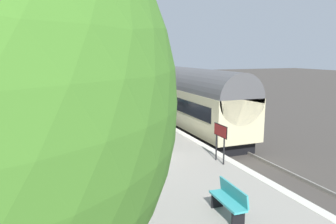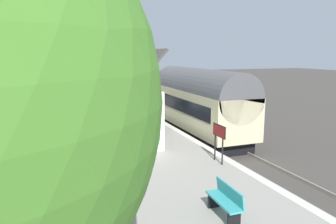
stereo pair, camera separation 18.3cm
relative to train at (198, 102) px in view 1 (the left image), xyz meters
The scene contains 16 objects.
ground_plane 3.73m from the train, 162.59° to the left, with size 160.00×160.00×0.00m, color #423D38.
platform 6.08m from the train, 119.54° to the left, with size 32.00×6.31×0.86m, color gray.
platform_edge_coping 3.79m from the train, 144.04° to the left, with size 32.00×0.36×0.02m, color beige.
rail_near 3.65m from the train, 165.86° to the right, with size 52.00×0.08×0.14m, color gray.
rail_far 3.65m from the train, 165.93° to the left, with size 52.00×0.08×0.14m, color gray.
train is the anchor object (origin of this frame).
station_building 5.96m from the train, 106.30° to the left, with size 6.89×3.52×5.86m.
bench_near_building 7.66m from the train, 36.57° to the left, with size 1.40×0.44×0.88m.
bench_by_lamp 11.99m from the train, 157.35° to the left, with size 1.41×0.48×0.88m.
planter_edge_near 6.23m from the train, 59.80° to the left, with size 0.34×0.34×0.66m.
planter_under_sign 10.73m from the train, 38.50° to the left, with size 0.60×0.60×0.87m.
planter_corner_building 8.63m from the train, 33.51° to the left, with size 0.79×0.32×0.59m.
planter_bench_left 9.15m from the train, 132.66° to the left, with size 0.72×0.32×0.61m.
lamp_post_platform 5.09m from the train, 35.26° to the left, with size 0.32×0.50×3.82m.
station_sign_board 7.56m from the train, 160.01° to the left, with size 0.96×0.06×1.57m.
tree_mid_background 12.73m from the train, 64.04° to the left, with size 4.50×4.61×8.48m.
Camera 1 is at (-15.04, 8.17, 5.21)m, focal length 34.07 mm.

